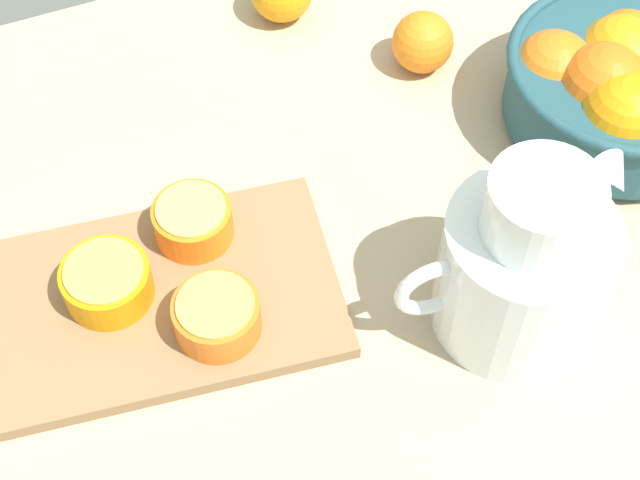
# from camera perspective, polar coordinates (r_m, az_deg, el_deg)

# --- Properties ---
(ground_plane) EXTENTS (1.23, 0.92, 0.03)m
(ground_plane) POSITION_cam_1_polar(r_m,az_deg,el_deg) (0.88, 2.63, -3.15)
(ground_plane) COLOR tan
(fruit_bowl) EXTENTS (0.23, 0.23, 0.11)m
(fruit_bowl) POSITION_cam_1_polar(r_m,az_deg,el_deg) (1.00, 17.52, 8.80)
(fruit_bowl) COLOR #234C56
(fruit_bowl) RESTS_ON ground_plane
(juice_pitcher) EXTENTS (0.18, 0.14, 0.19)m
(juice_pitcher) POSITION_cam_1_polar(r_m,az_deg,el_deg) (0.82, 11.78, -1.90)
(juice_pitcher) COLOR white
(juice_pitcher) RESTS_ON ground_plane
(cutting_board) EXTENTS (0.35, 0.24, 0.01)m
(cutting_board) POSITION_cam_1_polar(r_m,az_deg,el_deg) (0.86, -10.04, -3.63)
(cutting_board) COLOR olive
(cutting_board) RESTS_ON ground_plane
(orange_half_0) EXTENTS (0.08, 0.08, 0.04)m
(orange_half_0) POSITION_cam_1_polar(r_m,az_deg,el_deg) (0.85, -12.45, -2.44)
(orange_half_0) COLOR orange
(orange_half_0) RESTS_ON cutting_board
(orange_half_1) EXTENTS (0.07, 0.07, 0.04)m
(orange_half_1) POSITION_cam_1_polar(r_m,az_deg,el_deg) (0.82, -6.19, -4.24)
(orange_half_1) COLOR orange
(orange_half_1) RESTS_ON cutting_board
(orange_half_2) EXTENTS (0.07, 0.07, 0.04)m
(orange_half_2) POSITION_cam_1_polar(r_m,az_deg,el_deg) (0.88, -7.51, 1.12)
(orange_half_2) COLOR orange
(orange_half_2) RESTS_ON cutting_board
(loose_orange_2) EXTENTS (0.06, 0.06, 0.06)m
(loose_orange_2) POSITION_cam_1_polar(r_m,az_deg,el_deg) (1.03, 6.07, 11.51)
(loose_orange_2) COLOR orange
(loose_orange_2) RESTS_ON ground_plane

